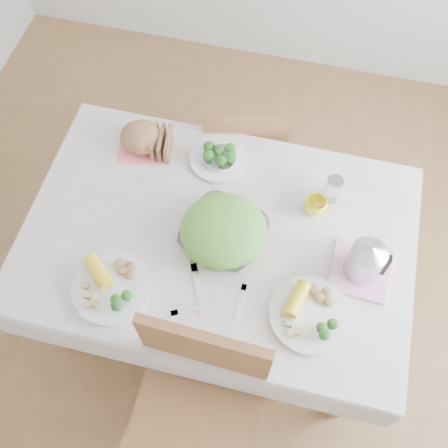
% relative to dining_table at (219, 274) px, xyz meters
% --- Properties ---
extents(floor, '(3.60, 3.60, 0.00)m').
position_rel_dining_table_xyz_m(floor, '(0.00, 0.00, -0.38)').
color(floor, brown).
rests_on(floor, ground).
extents(dining_table, '(1.40, 0.90, 0.75)m').
position_rel_dining_table_xyz_m(dining_table, '(0.00, 0.00, 0.00)').
color(dining_table, brown).
rests_on(dining_table, floor).
extents(tablecloth, '(1.50, 1.00, 0.01)m').
position_rel_dining_table_xyz_m(tablecloth, '(0.00, 0.00, 0.38)').
color(tablecloth, beige).
rests_on(tablecloth, dining_table).
extents(chair_near, '(0.48, 0.48, 1.02)m').
position_rel_dining_table_xyz_m(chair_near, '(0.07, -0.68, 0.09)').
color(chair_near, brown).
rests_on(chair_near, floor).
extents(chair_far, '(0.47, 0.47, 0.86)m').
position_rel_dining_table_xyz_m(chair_far, '(-0.04, 0.69, 0.09)').
color(chair_far, brown).
rests_on(chair_far, floor).
extents(salad_bowl, '(0.38, 0.38, 0.08)m').
position_rel_dining_table_xyz_m(salad_bowl, '(0.03, -0.01, 0.42)').
color(salad_bowl, white).
rests_on(salad_bowl, tablecloth).
extents(dinner_plate_left, '(0.39, 0.39, 0.02)m').
position_rel_dining_table_xyz_m(dinner_plate_left, '(-0.32, -0.31, 0.40)').
color(dinner_plate_left, white).
rests_on(dinner_plate_left, tablecloth).
extents(dinner_plate_right, '(0.40, 0.40, 0.02)m').
position_rel_dining_table_xyz_m(dinner_plate_right, '(0.40, -0.24, 0.40)').
color(dinner_plate_right, white).
rests_on(dinner_plate_right, tablecloth).
extents(broccoli_plate, '(0.25, 0.25, 0.02)m').
position_rel_dining_table_xyz_m(broccoli_plate, '(-0.08, 0.34, 0.40)').
color(broccoli_plate, beige).
rests_on(broccoli_plate, tablecloth).
extents(napkin, '(0.22, 0.22, 0.00)m').
position_rel_dining_table_xyz_m(napkin, '(-0.41, 0.34, 0.39)').
color(napkin, '#FF6B6B').
rests_on(napkin, tablecloth).
extents(bread_loaf, '(0.19, 0.19, 0.11)m').
position_rel_dining_table_xyz_m(bread_loaf, '(-0.41, 0.34, 0.45)').
color(bread_loaf, brown).
rests_on(bread_loaf, napkin).
extents(fruit_bowl, '(0.17, 0.17, 0.04)m').
position_rel_dining_table_xyz_m(fruit_bowl, '(-0.07, 0.33, 0.41)').
color(fruit_bowl, white).
rests_on(fruit_bowl, tablecloth).
extents(yellow_mug, '(0.11, 0.11, 0.07)m').
position_rel_dining_table_xyz_m(yellow_mug, '(0.34, 0.20, 0.42)').
color(yellow_mug, yellow).
rests_on(yellow_mug, tablecloth).
extents(glass_tumbler, '(0.06, 0.06, 0.12)m').
position_rel_dining_table_xyz_m(glass_tumbler, '(0.40, 0.27, 0.45)').
color(glass_tumbler, white).
rests_on(glass_tumbler, tablecloth).
extents(pink_tray, '(0.23, 0.23, 0.02)m').
position_rel_dining_table_xyz_m(pink_tray, '(0.55, -0.02, 0.40)').
color(pink_tray, pink).
rests_on(pink_tray, tablecloth).
extents(electric_kettle, '(0.13, 0.13, 0.18)m').
position_rel_dining_table_xyz_m(electric_kettle, '(0.55, -0.02, 0.51)').
color(electric_kettle, '#B2B5BA').
rests_on(electric_kettle, pink_tray).
extents(fork_left, '(0.11, 0.20, 0.00)m').
position_rel_dining_table_xyz_m(fork_left, '(-0.01, -0.24, 0.39)').
color(fork_left, silver).
rests_on(fork_left, tablecloth).
extents(fork_right, '(0.02, 0.17, 0.00)m').
position_rel_dining_table_xyz_m(fork_right, '(0.15, -0.26, 0.39)').
color(fork_right, silver).
rests_on(fork_right, tablecloth).
extents(knife, '(0.16, 0.09, 0.00)m').
position_rel_dining_table_xyz_m(knife, '(-0.01, -0.31, 0.39)').
color(knife, silver).
rests_on(knife, tablecloth).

